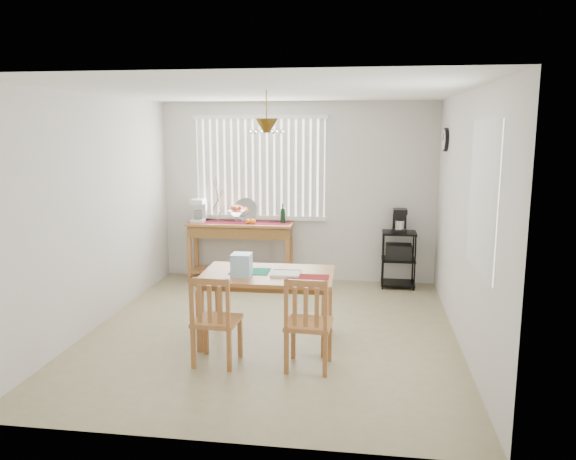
# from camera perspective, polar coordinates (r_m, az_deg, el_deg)

# --- Properties ---
(ground) EXTENTS (4.00, 4.50, 0.01)m
(ground) POSITION_cam_1_polar(r_m,az_deg,el_deg) (6.34, -1.62, -10.30)
(ground) COLOR tan
(room_shell) EXTENTS (4.20, 4.70, 2.70)m
(room_shell) POSITION_cam_1_polar(r_m,az_deg,el_deg) (5.97, -1.65, 5.17)
(room_shell) COLOR silver
(room_shell) RESTS_ON ground
(sideboard) EXTENTS (1.54, 0.43, 0.87)m
(sideboard) POSITION_cam_1_polar(r_m,az_deg,el_deg) (8.21, -4.82, -0.76)
(sideboard) COLOR #AC6E3A
(sideboard) RESTS_ON ground
(sideboard_items) EXTENTS (1.46, 0.36, 0.66)m
(sideboard_items) POSITION_cam_1_polar(r_m,az_deg,el_deg) (8.23, -6.65, 1.73)
(sideboard_items) COLOR maroon
(sideboard_items) RESTS_ON sideboard
(wire_cart) EXTENTS (0.47, 0.37, 0.80)m
(wire_cart) POSITION_cam_1_polar(r_m,az_deg,el_deg) (8.05, 11.16, -2.40)
(wire_cart) COLOR black
(wire_cart) RESTS_ON ground
(cart_items) EXTENTS (0.19, 0.22, 0.33)m
(cart_items) POSITION_cam_1_polar(r_m,az_deg,el_deg) (7.97, 11.28, 0.90)
(cart_items) COLOR black
(cart_items) RESTS_ON wire_cart
(dining_table) EXTENTS (1.39, 0.91, 0.73)m
(dining_table) POSITION_cam_1_polar(r_m,az_deg,el_deg) (5.90, -2.08, -5.19)
(dining_table) COLOR #AC6E3A
(dining_table) RESTS_ON ground
(table_items) EXTENTS (1.06, 0.49, 0.23)m
(table_items) POSITION_cam_1_polar(r_m,az_deg,el_deg) (5.76, -3.59, -3.81)
(table_items) COLOR #157759
(table_items) RESTS_ON dining_table
(chair_left) EXTENTS (0.43, 0.43, 0.89)m
(chair_left) POSITION_cam_1_polar(r_m,az_deg,el_deg) (5.41, -7.39, -9.12)
(chair_left) COLOR #AC6E3A
(chair_left) RESTS_ON ground
(chair_right) EXTENTS (0.44, 0.44, 0.90)m
(chair_right) POSITION_cam_1_polar(r_m,az_deg,el_deg) (5.26, 2.06, -9.52)
(chair_right) COLOR #AC6E3A
(chair_right) RESTS_ON ground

